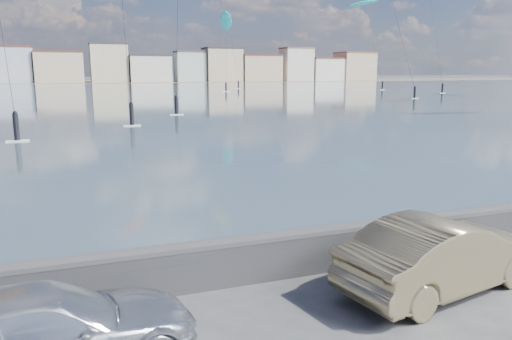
{
  "coord_description": "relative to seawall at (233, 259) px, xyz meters",
  "views": [
    {
      "loc": [
        -3.03,
        -6.92,
        4.54
      ],
      "look_at": [
        1.0,
        4.0,
        2.2
      ],
      "focal_mm": 35.0,
      "sensor_mm": 36.0,
      "label": 1
    }
  ],
  "objects": [
    {
      "name": "bay_water",
      "position": [
        0.0,
        88.8,
        -0.58
      ],
      "size": [
        500.0,
        177.0,
        0.0
      ],
      "primitive_type": "cube",
      "color": "#3A5561",
      "rests_on": "ground"
    },
    {
      "name": "kitesurfer_7",
      "position": [
        67.23,
        102.98,
        19.96
      ],
      "size": [
        8.34,
        16.54,
        22.17
      ],
      "color": "#19BFBF",
      "rests_on": "ground"
    },
    {
      "name": "far_shore_strip",
      "position": [
        0.0,
        197.3,
        -0.57
      ],
      "size": [
        500.0,
        60.0,
        0.0
      ],
      "primitive_type": "cube",
      "color": "#4C473D",
      "rests_on": "ground"
    },
    {
      "name": "car_champagne",
      "position": [
        4.0,
        -1.76,
        0.2
      ],
      "size": [
        4.98,
        2.56,
        1.56
      ],
      "primitive_type": "imported",
      "rotation": [
        0.0,
        0.0,
        1.77
      ],
      "color": "tan",
      "rests_on": "ground"
    },
    {
      "name": "far_buildings",
      "position": [
        1.31,
        183.3,
        5.44
      ],
      "size": [
        240.79,
        13.26,
        14.6
      ],
      "color": "gray",
      "rests_on": "ground"
    },
    {
      "name": "seawall",
      "position": [
        0.0,
        0.0,
        0.0
      ],
      "size": [
        400.0,
        0.36,
        1.08
      ],
      "color": "#28282B",
      "rests_on": "ground"
    },
    {
      "name": "car_silver",
      "position": [
        -3.65,
        -2.1,
        0.1
      ],
      "size": [
        4.9,
        2.53,
        1.36
      ],
      "primitive_type": "imported",
      "rotation": [
        0.0,
        0.0,
        1.71
      ],
      "color": "silver",
      "rests_on": "ground"
    },
    {
      "name": "kitesurfer_1",
      "position": [
        31.08,
        102.28,
        14.61
      ],
      "size": [
        6.37,
        14.29,
        17.61
      ],
      "color": "#19BFBF",
      "rests_on": "ground"
    }
  ]
}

